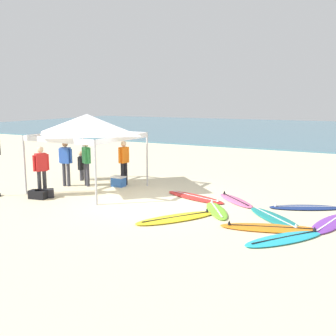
# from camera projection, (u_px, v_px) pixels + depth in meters

# --- Properties ---
(ground_plane) EXTENTS (80.00, 80.00, 0.00)m
(ground_plane) POSITION_uv_depth(u_px,v_px,m) (150.00, 202.00, 12.84)
(ground_plane) COLOR beige
(sea) EXTENTS (80.00, 36.00, 0.10)m
(sea) POSITION_uv_depth(u_px,v_px,m) (311.00, 130.00, 41.41)
(sea) COLOR teal
(sea) RESTS_ON ground
(canopy_tent) EXTENTS (3.20, 3.20, 2.75)m
(canopy_tent) POSITION_uv_depth(u_px,v_px,m) (87.00, 124.00, 14.13)
(canopy_tent) COLOR #B7B7BC
(canopy_tent) RESTS_ON ground
(surfboard_yellow) EXTENTS (1.93, 2.43, 0.19)m
(surfboard_yellow) POSITION_uv_depth(u_px,v_px,m) (177.00, 218.00, 10.98)
(surfboard_yellow) COLOR yellow
(surfboard_yellow) RESTS_ON ground
(surfboard_teal) EXTENTS (2.10, 2.03, 0.19)m
(surfboard_teal) POSITION_uv_depth(u_px,v_px,m) (275.00, 218.00, 10.94)
(surfboard_teal) COLOR #19847F
(surfboard_teal) RESTS_ON ground
(surfboard_red) EXTENTS (2.48, 1.35, 0.19)m
(surfboard_red) POSITION_uv_depth(u_px,v_px,m) (195.00, 197.00, 13.29)
(surfboard_red) COLOR red
(surfboard_red) RESTS_ON ground
(surfboard_pink) EXTENTS (1.77, 1.69, 0.19)m
(surfboard_pink) POSITION_uv_depth(u_px,v_px,m) (235.00, 200.00, 12.89)
(surfboard_pink) COLOR pink
(surfboard_pink) RESTS_ON ground
(surfboard_purple) EXTENTS (1.06, 2.29, 0.19)m
(surfboard_purple) POSITION_uv_depth(u_px,v_px,m) (330.00, 223.00, 10.50)
(surfboard_purple) COLOR purple
(surfboard_purple) RESTS_ON ground
(surfboard_cyan) EXTENTS (1.85, 2.26, 0.19)m
(surfboard_cyan) POSITION_uv_depth(u_px,v_px,m) (285.00, 238.00, 9.37)
(surfboard_cyan) COLOR #23B2CC
(surfboard_cyan) RESTS_ON ground
(surfboard_orange) EXTENTS (2.67, 1.49, 0.19)m
(surfboard_orange) POSITION_uv_depth(u_px,v_px,m) (271.00, 228.00, 10.13)
(surfboard_orange) COLOR orange
(surfboard_orange) RESTS_ON ground
(surfboard_navy) EXTENTS (2.25, 1.54, 0.19)m
(surfboard_navy) POSITION_uv_depth(u_px,v_px,m) (305.00, 207.00, 12.04)
(surfboard_navy) COLOR navy
(surfboard_navy) RESTS_ON ground
(surfboard_lime) EXTENTS (1.44, 1.87, 0.19)m
(surfboard_lime) POSITION_uv_depth(u_px,v_px,m) (217.00, 210.00, 11.71)
(surfboard_lime) COLOR #7AD12D
(surfboard_lime) RESTS_ON ground
(person_green) EXTENTS (0.49, 0.37, 1.71)m
(person_green) POSITION_uv_depth(u_px,v_px,m) (86.00, 160.00, 15.02)
(person_green) COLOR #383842
(person_green) RESTS_ON ground
(person_orange) EXTENTS (0.28, 0.54, 1.71)m
(person_orange) POSITION_uv_depth(u_px,v_px,m) (124.00, 160.00, 15.11)
(person_orange) COLOR black
(person_orange) RESTS_ON ground
(person_blue) EXTENTS (0.54, 0.30, 1.71)m
(person_blue) POSITION_uv_depth(u_px,v_px,m) (66.00, 160.00, 14.99)
(person_blue) COLOR #383842
(person_blue) RESTS_ON ground
(person_red) EXTENTS (0.36, 0.50, 1.71)m
(person_red) POSITION_uv_depth(u_px,v_px,m) (41.00, 168.00, 13.39)
(person_red) COLOR #2D2D33
(person_red) RESTS_ON ground
(person_black) EXTENTS (0.37, 0.49, 1.20)m
(person_black) POSITION_uv_depth(u_px,v_px,m) (81.00, 164.00, 16.16)
(person_black) COLOR #383842
(person_black) RESTS_ON ground
(gear_bag_near_tent) EXTENTS (0.65, 0.65, 0.28)m
(gear_bag_near_tent) POSITION_uv_depth(u_px,v_px,m) (45.00, 194.00, 13.35)
(gear_bag_near_tent) COLOR #232328
(gear_bag_near_tent) RESTS_ON ground
(gear_bag_by_pole) EXTENTS (0.65, 0.42, 0.28)m
(gear_bag_by_pole) POSITION_uv_depth(u_px,v_px,m) (38.00, 195.00, 13.21)
(gear_bag_by_pole) COLOR black
(gear_bag_by_pole) RESTS_ON ground
(cooler_box) EXTENTS (0.50, 0.36, 0.39)m
(cooler_box) POSITION_uv_depth(u_px,v_px,m) (118.00, 181.00, 15.06)
(cooler_box) COLOR #2D60B7
(cooler_box) RESTS_ON ground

